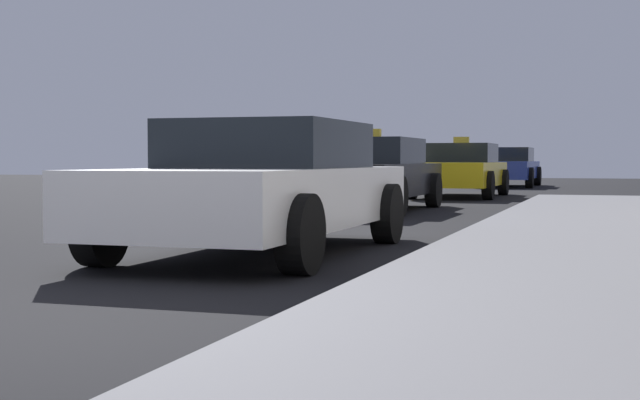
% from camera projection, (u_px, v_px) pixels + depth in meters
% --- Properties ---
extents(car_white, '(2.01, 4.39, 1.27)m').
position_uv_depth(car_white, '(263.00, 186.00, 8.72)').
color(car_white, white).
rests_on(car_white, ground_plane).
extents(car_black, '(1.99, 4.59, 1.43)m').
position_uv_depth(car_black, '(368.00, 174.00, 15.84)').
color(car_black, black).
rests_on(car_black, ground_plane).
extents(car_yellow, '(1.95, 4.34, 1.43)m').
position_uv_depth(car_yellow, '(460.00, 170.00, 21.62)').
color(car_yellow, yellow).
rests_on(car_yellow, ground_plane).
extents(car_blue, '(1.95, 4.56, 1.27)m').
position_uv_depth(car_blue, '(507.00, 167.00, 29.55)').
color(car_blue, '#233899').
rests_on(car_blue, ground_plane).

